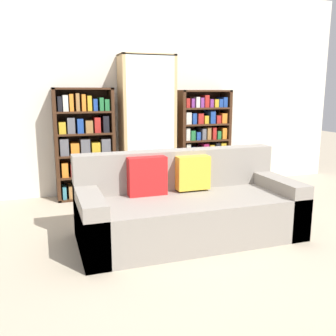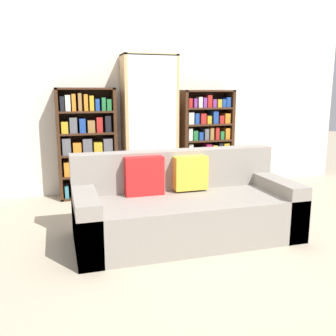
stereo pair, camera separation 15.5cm
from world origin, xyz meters
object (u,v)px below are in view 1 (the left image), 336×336
couch (187,208)px  display_cabinet (147,126)px  bookshelf_left (85,146)px  wine_bottle (196,197)px  bookshelf_right (203,141)px

couch → display_cabinet: size_ratio=1.12×
bookshelf_left → wine_bottle: bearing=-39.9°
couch → bookshelf_left: 1.86m
display_cabinet → bookshelf_right: (0.82, 0.02, -0.24)m
couch → wine_bottle: (0.39, 0.71, -0.13)m
display_cabinet → bookshelf_right: size_ratio=1.32×
display_cabinet → bookshelf_right: bearing=1.2°
bookshelf_left → display_cabinet: (0.82, -0.02, 0.22)m
couch → bookshelf_left: bookshelf_left is taller
bookshelf_left → wine_bottle: (1.13, -0.94, -0.53)m
bookshelf_right → wine_bottle: bearing=-118.1°
bookshelf_left → bookshelf_right: size_ratio=1.02×
couch → bookshelf_right: bearing=61.6°
bookshelf_left → wine_bottle: 1.56m
display_cabinet → wine_bottle: bearing=-71.3°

